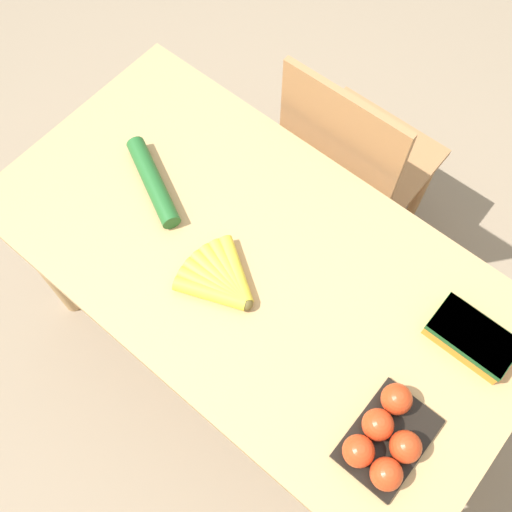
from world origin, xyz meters
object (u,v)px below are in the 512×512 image
object	(u,v)px
chair	(352,165)
banana_bunch	(222,281)
tomato_pack	(385,439)
carrot_bag	(472,337)
cucumber_near	(153,182)

from	to	relation	value
chair	banana_bunch	world-z (taller)	chair
tomato_pack	chair	bearing A→B (deg)	127.72
carrot_bag	cucumber_near	distance (m)	0.85
chair	tomato_pack	bearing A→B (deg)	127.18
banana_bunch	cucumber_near	bearing A→B (deg)	163.75
tomato_pack	cucumber_near	distance (m)	0.83
carrot_bag	cucumber_near	size ratio (longest dim) A/B	0.73
tomato_pack	cucumber_near	size ratio (longest dim) A/B	0.83
banana_bunch	tomato_pack	xyz separation A→B (m)	(0.50, -0.05, 0.02)
banana_bunch	tomato_pack	bearing A→B (deg)	-6.19
chair	tomato_pack	size ratio (longest dim) A/B	4.16
tomato_pack	carrot_bag	size ratio (longest dim) A/B	1.14
cucumber_near	carrot_bag	bearing A→B (deg)	10.97
banana_bunch	tomato_pack	world-z (taller)	tomato_pack
cucumber_near	chair	bearing A→B (deg)	63.62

